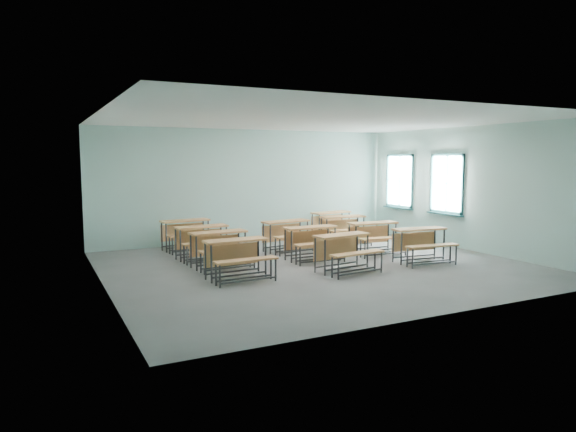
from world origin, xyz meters
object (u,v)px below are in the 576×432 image
object	(u,v)px
desk_unit_r2c0	(203,237)
desk_unit_r2c2	(345,226)
desk_unit_r1c1	(313,238)
desk_unit_r1c2	(375,233)
desk_unit_r3c0	(187,230)
desk_unit_r0c2	(422,240)
desk_unit_r3c2	(333,221)
desk_unit_r2c1	(288,231)
desk_unit_r1c0	(220,244)
desk_unit_r0c1	(345,247)
desk_unit_r0c0	(238,253)

from	to	relation	value
desk_unit_r2c0	desk_unit_r2c2	xyz separation A→B (m)	(4.14, 0.31, 0.00)
desk_unit_r1c1	desk_unit_r2c2	xyz separation A→B (m)	(1.89, 1.58, 0.00)
desk_unit_r1c1	desk_unit_r1c2	bearing A→B (deg)	1.84
desk_unit_r3c0	desk_unit_r0c2	bearing A→B (deg)	-48.45
desk_unit_r1c1	desk_unit_r1c2	size ratio (longest dim) A/B	0.97
desk_unit_r3c0	desk_unit_r3c2	world-z (taller)	same
desk_unit_r2c0	desk_unit_r2c1	size ratio (longest dim) A/B	0.97
desk_unit_r1c0	desk_unit_r0c1	bearing A→B (deg)	-40.21
desk_unit_r3c2	desk_unit_r2c0	bearing A→B (deg)	-170.18
desk_unit_r1c2	desk_unit_r3c0	world-z (taller)	same
desk_unit_r1c0	desk_unit_r3c0	world-z (taller)	same
desk_unit_r2c2	desk_unit_r3c0	size ratio (longest dim) A/B	0.99
desk_unit_r0c0	desk_unit_r0c2	bearing A→B (deg)	-6.77
desk_unit_r0c0	desk_unit_r3c0	bearing A→B (deg)	87.84
desk_unit_r0c1	desk_unit_r2c0	distance (m)	3.48
desk_unit_r0c2	desk_unit_r1c0	xyz separation A→B (m)	(-4.28, 1.55, 0.00)
desk_unit_r0c0	desk_unit_r3c0	distance (m)	3.65
desk_unit_r0c1	desk_unit_r1c2	size ratio (longest dim) A/B	1.03
desk_unit_r1c0	desk_unit_r1c2	world-z (taller)	same
desk_unit_r0c0	desk_unit_r0c1	world-z (taller)	same
desk_unit_r2c1	desk_unit_r3c0	xyz separation A→B (m)	(-2.28, 1.32, 0.00)
desk_unit_r2c2	desk_unit_r3c0	distance (m)	4.29
desk_unit_r1c2	desk_unit_r2c2	world-z (taller)	same
desk_unit_r0c2	desk_unit_r1c1	world-z (taller)	same
desk_unit_r1c2	desk_unit_r2c2	bearing A→B (deg)	90.61
desk_unit_r1c1	desk_unit_r1c2	xyz separation A→B (m)	(1.80, 0.03, 0.00)
desk_unit_r0c2	desk_unit_r2c2	world-z (taller)	same
desk_unit_r0c1	desk_unit_r3c0	bearing A→B (deg)	112.62
desk_unit_r2c1	desk_unit_r2c0	bearing A→B (deg)	173.68
desk_unit_r2c2	desk_unit_r3c2	size ratio (longest dim) A/B	0.97
desk_unit_r0c0	desk_unit_r0c2	size ratio (longest dim) A/B	0.97
desk_unit_r2c0	desk_unit_r3c2	xyz separation A→B (m)	(4.47, 1.44, 0.00)
desk_unit_r2c0	desk_unit_r3c2	world-z (taller)	same
desk_unit_r1c1	desk_unit_r1c2	world-z (taller)	same
desk_unit_r1c1	desk_unit_r2c1	xyz separation A→B (m)	(0.02, 1.32, 0.00)
desk_unit_r0c1	desk_unit_r1c2	bearing A→B (deg)	31.31
desk_unit_r1c1	desk_unit_r2c1	bearing A→B (deg)	90.14
desk_unit_r3c2	desk_unit_r2c2	bearing A→B (deg)	-114.16
desk_unit_r2c0	desk_unit_r2c2	distance (m)	4.16
desk_unit_r1c0	desk_unit_r3c0	size ratio (longest dim) A/B	0.99
desk_unit_r0c2	desk_unit_r2c0	bearing A→B (deg)	154.16
desk_unit_r2c2	desk_unit_r0c2	bearing A→B (deg)	-81.57
desk_unit_r0c1	desk_unit_r0c2	bearing A→B (deg)	-6.25
desk_unit_r2c2	desk_unit_r3c2	xyz separation A→B (m)	(0.33, 1.12, 0.00)
desk_unit_r3c0	desk_unit_r2c0	bearing A→B (deg)	-95.46
desk_unit_r0c0	desk_unit_r1c2	bearing A→B (deg)	12.17
desk_unit_r0c2	desk_unit_r1c0	world-z (taller)	same
desk_unit_r2c1	desk_unit_r3c0	size ratio (longest dim) A/B	1.02
desk_unit_r0c1	desk_unit_r0c2	xyz separation A→B (m)	(2.08, 0.02, 0.00)
desk_unit_r2c0	desk_unit_r0c2	bearing A→B (deg)	-35.20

